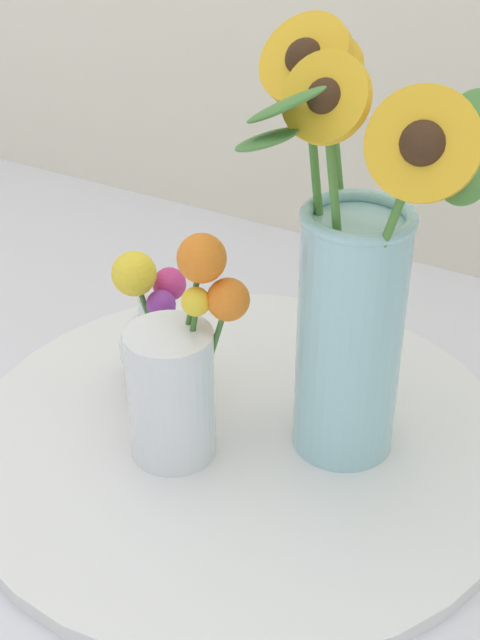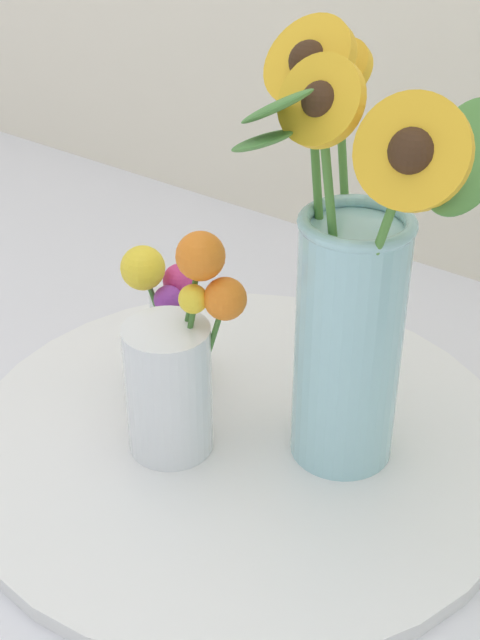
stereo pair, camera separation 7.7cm
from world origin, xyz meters
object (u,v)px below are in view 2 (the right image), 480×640
mason_jar_sunflowers (349,302)px  vase_bulb_right (167,330)px  vase_small_center (175,372)px  serving_tray (240,438)px

mason_jar_sunflowers → vase_bulb_right: (-0.20, -0.01, -0.10)m
vase_small_center → vase_bulb_right: 0.11m
vase_small_center → vase_bulb_right: vase_small_center is taller
serving_tray → vase_bulb_right: size_ratio=3.23×
serving_tray → mason_jar_sunflowers: (0.09, 0.03, 0.17)m
serving_tray → mason_jar_sunflowers: 0.19m
serving_tray → mason_jar_sunflowers: mason_jar_sunflowers is taller
mason_jar_sunflowers → vase_small_center: mason_jar_sunflowers is taller
serving_tray → vase_bulb_right: vase_bulb_right is taller
vase_small_center → vase_bulb_right: size_ratio=1.32×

